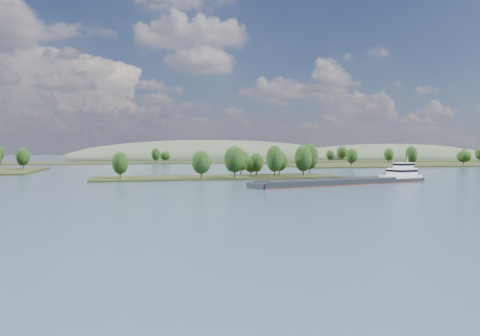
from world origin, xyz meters
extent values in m
plane|color=#385160|center=(0.00, 120.00, 0.00)|extent=(1800.00, 1800.00, 0.00)
cube|color=#252B13|center=(0.00, 180.00, 0.00)|extent=(100.00, 30.00, 1.20)
cylinder|color=black|center=(20.73, 170.57, 2.66)|extent=(0.50, 0.50, 4.11)
ellipsoid|color=black|center=(20.73, 170.57, 7.88)|extent=(6.81, 6.81, 10.57)
cylinder|color=black|center=(12.41, 191.76, 2.34)|extent=(0.50, 0.50, 3.49)
ellipsoid|color=black|center=(12.41, 191.76, 6.78)|extent=(8.16, 8.16, 8.97)
cylinder|color=black|center=(4.50, 171.14, 2.61)|extent=(0.50, 0.50, 4.03)
ellipsoid|color=black|center=(4.50, 171.14, 7.74)|extent=(8.50, 8.50, 10.36)
cylinder|color=black|center=(14.33, 182.69, 1.92)|extent=(0.50, 0.50, 2.65)
ellipsoid|color=black|center=(14.33, 182.69, 5.29)|extent=(5.97, 5.97, 6.80)
cylinder|color=black|center=(-9.03, 168.81, 2.32)|extent=(0.50, 0.50, 3.44)
ellipsoid|color=black|center=(-9.03, 168.81, 6.69)|extent=(7.39, 7.39, 8.85)
cylinder|color=black|center=(-38.78, 175.14, 2.26)|extent=(0.50, 0.50, 3.32)
ellipsoid|color=black|center=(-38.78, 175.14, 6.48)|extent=(5.94, 5.94, 8.53)
cylinder|color=black|center=(16.52, 181.80, 2.15)|extent=(0.50, 0.50, 3.09)
ellipsoid|color=black|center=(16.52, 181.80, 6.08)|extent=(5.83, 5.83, 7.95)
cylinder|color=black|center=(42.37, 186.23, 2.82)|extent=(0.50, 0.50, 4.44)
ellipsoid|color=black|center=(42.37, 186.23, 8.47)|extent=(7.33, 7.33, 11.43)
cylinder|color=black|center=(32.86, 170.44, 2.68)|extent=(0.50, 0.50, 4.15)
ellipsoid|color=black|center=(32.86, 170.44, 7.96)|extent=(7.13, 7.13, 10.68)
cylinder|color=black|center=(28.22, 186.21, 2.25)|extent=(0.50, 0.50, 3.29)
ellipsoid|color=black|center=(28.22, 186.21, 6.43)|extent=(7.27, 7.27, 8.47)
cylinder|color=black|center=(-89.99, 269.76, 2.73)|extent=(0.50, 0.50, 3.85)
ellipsoid|color=black|center=(-89.99, 269.76, 7.63)|extent=(7.28, 7.28, 9.91)
cube|color=#252B13|center=(230.00, 300.00, 0.00)|extent=(320.00, 90.00, 1.60)
cylinder|color=black|center=(105.59, 267.33, 2.65)|extent=(0.50, 0.50, 3.70)
ellipsoid|color=black|center=(105.59, 267.33, 7.35)|extent=(7.50, 7.50, 9.51)
cylinder|color=black|center=(262.63, 333.91, 2.71)|extent=(0.50, 0.50, 3.81)
ellipsoid|color=black|center=(262.63, 333.91, 7.55)|extent=(7.71, 7.71, 9.80)
cylinder|color=black|center=(198.81, 277.24, 2.44)|extent=(0.50, 0.50, 3.27)
ellipsoid|color=black|center=(198.81, 277.24, 6.60)|extent=(9.92, 9.92, 8.42)
cylinder|color=black|center=(148.58, 266.31, 2.93)|extent=(0.50, 0.50, 4.26)
ellipsoid|color=black|center=(148.58, 266.31, 8.34)|extent=(7.69, 7.69, 10.95)
cylinder|color=black|center=(158.32, 278.48, 2.47)|extent=(0.50, 0.50, 3.33)
ellipsoid|color=black|center=(158.32, 278.48, 6.70)|extent=(5.58, 5.58, 8.56)
cylinder|color=black|center=(163.24, 316.62, 2.70)|extent=(0.50, 0.50, 3.79)
ellipsoid|color=black|center=(163.24, 316.62, 7.52)|extent=(7.44, 7.44, 9.76)
cylinder|color=black|center=(242.65, 329.24, 2.63)|extent=(0.50, 0.50, 3.66)
ellipsoid|color=black|center=(242.65, 329.24, 7.29)|extent=(6.69, 6.69, 9.42)
cube|color=#252B13|center=(0.00, 400.00, 0.00)|extent=(900.00, 60.00, 1.20)
cylinder|color=black|center=(144.14, 380.36, 2.30)|extent=(0.50, 0.50, 3.40)
ellipsoid|color=black|center=(144.14, 380.36, 6.61)|extent=(7.44, 7.44, 8.73)
cylinder|color=black|center=(-0.69, 405.05, 2.15)|extent=(0.50, 0.50, 3.10)
ellipsoid|color=black|center=(-0.69, 405.05, 6.10)|extent=(8.75, 8.75, 7.98)
cylinder|color=black|center=(174.41, 417.38, 2.88)|extent=(0.50, 0.50, 4.56)
ellipsoid|color=black|center=(174.41, 417.38, 8.68)|extent=(10.71, 10.71, 11.73)
cylinder|color=black|center=(53.86, 391.54, 2.01)|extent=(0.50, 0.50, 2.83)
ellipsoid|color=black|center=(53.86, 391.54, 5.61)|extent=(9.05, 9.05, 7.28)
cylinder|color=black|center=(-10.41, 382.57, 2.59)|extent=(0.50, 0.50, 3.98)
ellipsoid|color=black|center=(-10.41, 382.57, 7.65)|extent=(7.20, 7.20, 10.23)
ellipsoid|color=#3E4E35|center=(260.00, 470.00, 0.00)|extent=(260.00, 140.00, 36.00)
ellipsoid|color=#3E4E35|center=(60.00, 500.00, 0.00)|extent=(320.00, 160.00, 44.00)
cube|color=black|center=(33.46, 135.61, 0.43)|extent=(67.94, 26.19, 1.87)
cube|color=maroon|center=(33.46, 135.61, 0.04)|extent=(68.15, 26.40, 0.21)
cube|color=black|center=(25.79, 137.83, 1.62)|extent=(51.00, 14.26, 0.68)
cube|color=black|center=(27.99, 129.79, 1.62)|extent=(51.00, 14.26, 0.68)
cube|color=black|center=(26.89, 133.81, 1.49)|extent=(51.29, 20.88, 0.26)
cube|color=black|center=(8.82, 128.86, 1.75)|extent=(9.23, 8.76, 0.30)
cube|color=black|center=(17.86, 131.34, 1.75)|extent=(9.23, 8.76, 0.30)
cube|color=black|center=(26.89, 133.81, 1.75)|extent=(9.23, 8.76, 0.30)
cube|color=black|center=(35.92, 136.28, 1.75)|extent=(9.23, 8.76, 0.30)
cube|color=black|center=(44.96, 138.75, 1.75)|extent=(9.23, 8.76, 0.30)
cube|color=black|center=(0.20, 126.50, 0.77)|extent=(4.49, 8.07, 1.70)
cylinder|color=black|center=(1.02, 126.73, 1.96)|extent=(0.25, 0.25, 1.87)
cube|color=silver|center=(58.92, 142.58, 1.87)|extent=(15.30, 11.48, 1.02)
cube|color=silver|center=(59.74, 142.80, 3.58)|extent=(10.01, 8.82, 2.55)
cube|color=black|center=(59.74, 142.80, 3.92)|extent=(10.22, 9.03, 0.77)
cube|color=silver|center=(60.56, 143.03, 5.79)|extent=(6.28, 6.28, 1.87)
cube|color=black|center=(60.56, 143.03, 6.13)|extent=(6.48, 6.48, 0.68)
cube|color=silver|center=(60.56, 143.03, 6.81)|extent=(6.69, 6.69, 0.17)
cylinder|color=silver|center=(62.61, 143.59, 7.83)|extent=(0.21, 0.21, 2.21)
cylinder|color=black|center=(56.60, 144.59, 6.98)|extent=(0.52, 0.52, 1.02)
camera|label=1|loc=(-38.77, -5.68, 11.63)|focal=35.00mm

